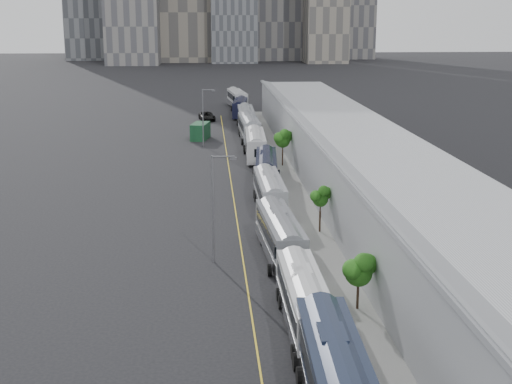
{
  "coord_description": "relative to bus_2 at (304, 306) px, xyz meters",
  "views": [
    {
      "loc": [
        -4.28,
        -10.55,
        19.69
      ],
      "look_at": [
        0.37,
        57.06,
        3.0
      ],
      "focal_mm": 50.0,
      "sensor_mm": 36.0,
      "label": 1
    }
  ],
  "objects": [
    {
      "name": "bus_10",
      "position": [
        0.6,
        115.23,
        0.21
      ],
      "size": [
        4.08,
        14.14,
        4.07
      ],
      "rotation": [
        0.0,
        0.0,
        0.09
      ],
      "color": "silver",
      "rests_on": "ground"
    },
    {
      "name": "bus_8",
      "position": [
        0.91,
        85.13,
        0.15
      ],
      "size": [
        3.0,
        13.52,
        3.94
      ],
      "rotation": [
        0.0,
        0.0,
        -0.02
      ],
      "color": "#9B9EA4",
      "rests_on": "ground"
    },
    {
      "name": "tree_3",
      "position": [
        3.98,
        51.44,
        2.34
      ],
      "size": [
        2.03,
        2.03,
        4.89
      ],
      "color": "black",
      "rests_on": "ground"
    },
    {
      "name": "bus_6",
      "position": [
        0.68,
        57.2,
        0.13
      ],
      "size": [
        3.2,
        13.37,
        3.88
      ],
      "rotation": [
        0.0,
        0.0,
        -0.04
      ],
      "color": "silver",
      "rests_on": "ground"
    },
    {
      "name": "depot",
      "position": [
        11.19,
        22.86,
        2.0
      ],
      "size": [
        12.45,
        160.4,
        7.2
      ],
      "color": "gray",
      "rests_on": "ground"
    },
    {
      "name": "tree_2",
      "position": [
        4.27,
        20.7,
        1.91
      ],
      "size": [
        1.46,
        1.46,
        4.21
      ],
      "color": "black",
      "rests_on": "ground"
    },
    {
      "name": "tree_1",
      "position": [
        4.04,
        2.53,
        1.49
      ],
      "size": [
        1.91,
        1.91,
        3.97
      ],
      "color": "black",
      "rests_on": "ground"
    },
    {
      "name": "bus_3",
      "position": [
        -0.15,
        14.19,
        0.06
      ],
      "size": [
        3.25,
        12.81,
        3.71
      ],
      "rotation": [
        0.0,
        0.0,
        0.05
      ],
      "color": "slate",
      "rests_on": "ground"
    },
    {
      "name": "shipping_container",
      "position": [
        -7.26,
        74.17,
        -0.17
      ],
      "size": [
        3.41,
        5.66,
        2.69
      ],
      "primitive_type": "cube",
      "rotation": [
        0.0,
        0.0,
        -0.21
      ],
      "color": "#123B20",
      "rests_on": "ground"
    },
    {
      "name": "bus_2",
      "position": [
        0.0,
        0.0,
        0.0
      ],
      "size": [
        2.75,
        12.24,
        3.58
      ],
      "rotation": [
        0.0,
        0.0,
        0.0
      ],
      "color": "silver",
      "rests_on": "ground"
    },
    {
      "name": "bus_5",
      "position": [
        0.98,
        41.98,
        0.01
      ],
      "size": [
        3.46,
        12.44,
        3.59
      ],
      "rotation": [
        0.0,
        0.0,
        -0.08
      ],
      "color": "black",
      "rests_on": "ground"
    },
    {
      "name": "bus_4",
      "position": [
        0.3,
        29.42,
        0.03
      ],
      "size": [
        2.79,
        12.46,
        3.64
      ],
      "rotation": [
        0.0,
        0.0,
        0.01
      ],
      "color": "#9799A0",
      "rests_on": "ground"
    },
    {
      "name": "suv",
      "position": [
        -6.12,
        96.17,
        -0.68
      ],
      "size": [
        3.51,
        6.29,
        1.66
      ],
      "primitive_type": "imported",
      "rotation": [
        0.0,
        0.0,
        0.13
      ],
      "color": "black",
      "rests_on": "ground"
    },
    {
      "name": "lane_line",
      "position": [
        -3.3,
        22.86,
        -1.5
      ],
      "size": [
        0.12,
        160.0,
        0.02
      ],
      "primitive_type": "cube",
      "color": "gold",
      "rests_on": "ground"
    },
    {
      "name": "bus_9",
      "position": [
        0.6,
        101.28,
        0.02
      ],
      "size": [
        3.72,
        12.56,
        3.62
      ],
      "rotation": [
        0.0,
        0.0,
        -0.1
      ],
      "color": "black",
      "rests_on": "ground"
    },
    {
      "name": "street_lamp_near",
      "position": [
        -5.57,
        13.24,
        3.65
      ],
      "size": [
        2.04,
        0.22,
        8.94
      ],
      "color": "#59595E",
      "rests_on": "ground"
    },
    {
      "name": "sidewalk",
      "position": [
        7.2,
        22.86,
        -1.45
      ],
      "size": [
        10.0,
        170.0,
        0.12
      ],
      "primitive_type": "cube",
      "color": "gray",
      "rests_on": "ground"
    },
    {
      "name": "street_lamp_far",
      "position": [
        -6.57,
        67.51,
        3.63
      ],
      "size": [
        2.04,
        0.22,
        8.9
      ],
      "color": "#59595E",
      "rests_on": "ground"
    },
    {
      "name": "bus_7",
      "position": [
        0.75,
        73.04,
        0.18
      ],
      "size": [
        3.08,
        13.77,
        4.01
      ],
      "rotation": [
        0.0,
        0.0,
        0.02
      ],
      "color": "gray",
      "rests_on": "ground"
    }
  ]
}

